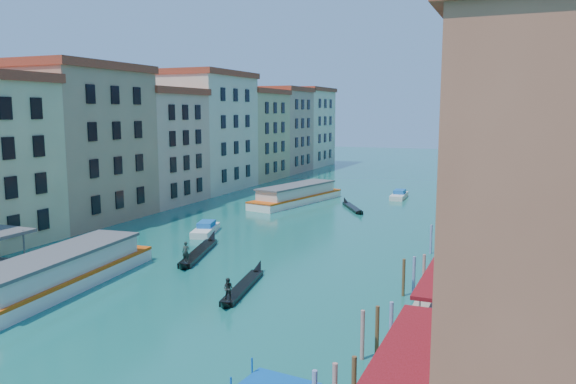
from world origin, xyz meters
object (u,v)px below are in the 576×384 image
vaporetto_near (59,273)px  gondola_right (242,285)px  gondola_fore (199,251)px  vaporetto_far (297,195)px

vaporetto_near → gondola_right: (13.58, 5.25, -0.93)m
vaporetto_near → gondola_fore: 14.19m
gondola_right → gondola_fore: bearing=127.6°
vaporetto_far → gondola_right: size_ratio=1.79×
vaporetto_near → gondola_fore: vaporetto_near is taller
vaporetto_near → gondola_fore: size_ratio=1.61×
vaporetto_near → vaporetto_far: vaporetto_near is taller
vaporetto_far → gondola_right: vaporetto_far is taller
gondola_fore → gondola_right: size_ratio=1.15×
vaporetto_near → gondola_fore: bearing=65.6°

